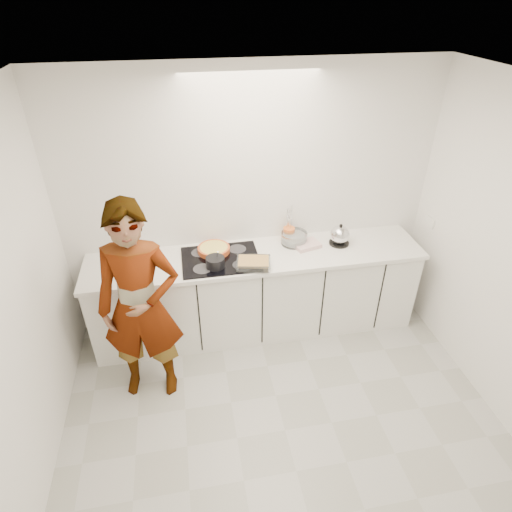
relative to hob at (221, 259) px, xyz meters
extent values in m
cube|color=#AFAFAB|center=(0.35, -1.26, -0.92)|extent=(3.60, 3.20, 0.00)
cube|color=white|center=(0.35, -1.26, 1.68)|extent=(3.60, 3.20, 0.00)
cube|color=white|center=(0.35, 0.34, 0.38)|extent=(3.60, 0.00, 2.60)
cube|color=white|center=(2.14, 0.07, 0.15)|extent=(0.02, 0.15, 0.09)
cube|color=white|center=(0.35, 0.02, -0.48)|extent=(3.20, 0.58, 0.87)
cube|color=white|center=(0.35, 0.02, -0.03)|extent=(3.24, 0.64, 0.04)
cube|color=black|center=(0.00, 0.00, 0.00)|extent=(0.72, 0.54, 0.01)
cylinder|color=#CC5223|center=(-0.05, 0.13, 0.03)|extent=(0.33, 0.33, 0.05)
cylinder|color=#E8CD5B|center=(-0.05, 0.13, 0.05)|extent=(0.29, 0.29, 0.01)
cylinder|color=black|center=(-0.06, -0.13, 0.05)|extent=(0.17, 0.17, 0.10)
cylinder|color=silver|center=(-0.04, -0.11, 0.10)|extent=(0.03, 0.07, 0.15)
cube|color=silver|center=(0.28, -0.18, 0.04)|extent=(0.35, 0.28, 0.06)
cube|color=tan|center=(0.28, -0.18, 0.06)|extent=(0.31, 0.25, 0.02)
cylinder|color=silver|center=(0.75, 0.17, 0.05)|extent=(0.33, 0.33, 0.12)
cylinder|color=white|center=(0.75, 0.17, 0.03)|extent=(0.27, 0.27, 0.06)
cube|color=white|center=(0.86, 0.09, 0.01)|extent=(0.29, 0.24, 0.04)
cylinder|color=black|center=(1.19, 0.08, 0.00)|extent=(0.24, 0.24, 0.02)
sphere|color=silver|center=(1.19, 0.08, 0.10)|extent=(0.23, 0.23, 0.19)
sphere|color=black|center=(1.19, 0.08, 0.20)|extent=(0.04, 0.04, 0.03)
cylinder|color=orange|center=(0.72, 0.23, 0.07)|extent=(0.15, 0.15, 0.15)
imported|color=white|center=(-0.71, -0.58, 0.00)|extent=(0.72, 0.51, 1.84)
camera|label=1|loc=(-0.28, -3.36, 2.19)|focal=30.00mm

